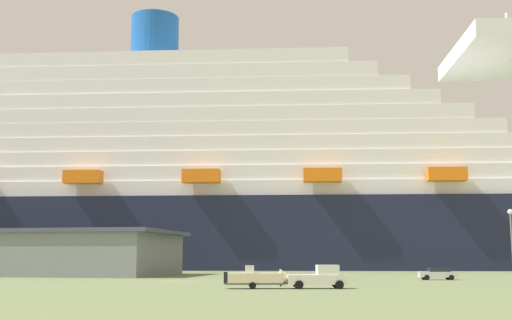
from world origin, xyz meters
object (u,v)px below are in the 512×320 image
(parked_car_silver_sedan, at_px, (438,273))
(parked_car_white_van, at_px, (21,270))
(pickup_truck, at_px, (320,277))
(small_boat_on_trailer, at_px, (262,278))
(street_lamp, at_px, (512,235))
(cruise_ship, at_px, (249,186))

(parked_car_silver_sedan, distance_m, parked_car_white_van, 62.63)
(pickup_truck, relative_size, parked_car_white_van, 1.32)
(small_boat_on_trailer, bearing_deg, street_lamp, 22.75)
(pickup_truck, xyz_separation_m, small_boat_on_trailer, (-5.37, -0.91, -0.08))
(street_lamp, relative_size, parked_car_white_van, 1.79)
(cruise_ship, height_order, pickup_truck, cruise_ship)
(pickup_truck, height_order, parked_car_white_van, pickup_truck)
(cruise_ship, xyz_separation_m, parked_car_white_van, (-28.04, -54.23, -18.65))
(cruise_ship, distance_m, pickup_truck, 91.95)
(small_boat_on_trailer, bearing_deg, pickup_truck, 9.64)
(cruise_ship, xyz_separation_m, small_boat_on_trailer, (14.17, -88.85, -18.52))
(small_boat_on_trailer, distance_m, parked_car_silver_sedan, 32.15)
(parked_car_silver_sedan, bearing_deg, parked_car_white_van, 171.52)
(small_boat_on_trailer, relative_size, parked_car_white_van, 1.60)
(street_lamp, relative_size, parked_car_silver_sedan, 1.65)
(small_boat_on_trailer, xyz_separation_m, parked_car_white_van, (-42.22, 34.62, -0.13))
(cruise_ship, distance_m, street_lamp, 88.80)
(small_boat_on_trailer, bearing_deg, parked_car_silver_sedan, 52.15)
(street_lamp, distance_m, parked_car_silver_sedan, 16.38)
(pickup_truck, relative_size, parked_car_silver_sedan, 1.21)
(street_lamp, xyz_separation_m, parked_car_silver_sedan, (-5.66, 14.74, -4.36))
(cruise_ship, bearing_deg, street_lamp, -63.17)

